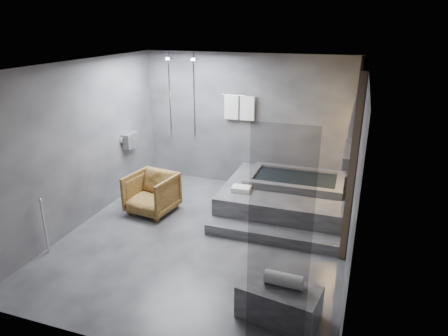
% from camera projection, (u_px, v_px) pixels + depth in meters
% --- Properties ---
extents(room, '(5.00, 5.04, 2.82)m').
position_uv_depth(room, '(233.00, 136.00, 6.14)').
color(room, '#2D2D30').
rests_on(room, ground).
extents(tub_deck, '(2.20, 2.00, 0.50)m').
position_uv_depth(tub_deck, '(285.00, 198.00, 7.53)').
color(tub_deck, '#323235').
rests_on(tub_deck, ground).
extents(tub_step, '(2.20, 0.36, 0.18)m').
position_uv_depth(tub_step, '(271.00, 235.00, 6.54)').
color(tub_step, '#323235').
rests_on(tub_step, ground).
extents(concrete_bench, '(1.02, 0.67, 0.43)m').
position_uv_depth(concrete_bench, '(279.00, 302.00, 4.80)').
color(concrete_bench, '#333235').
rests_on(concrete_bench, ground).
extents(driftwood_chair, '(0.92, 0.94, 0.75)m').
position_uv_depth(driftwood_chair, '(152.00, 193.00, 7.42)').
color(driftwood_chair, '#432C10').
rests_on(driftwood_chair, ground).
extents(rolled_towel, '(0.46, 0.18, 0.17)m').
position_uv_depth(rolled_towel, '(284.00, 280.00, 4.73)').
color(rolled_towel, white).
rests_on(rolled_towel, concrete_bench).
extents(deck_towel, '(0.34, 0.26, 0.09)m').
position_uv_depth(deck_towel, '(241.00, 189.00, 7.19)').
color(deck_towel, silver).
rests_on(deck_towel, tub_deck).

